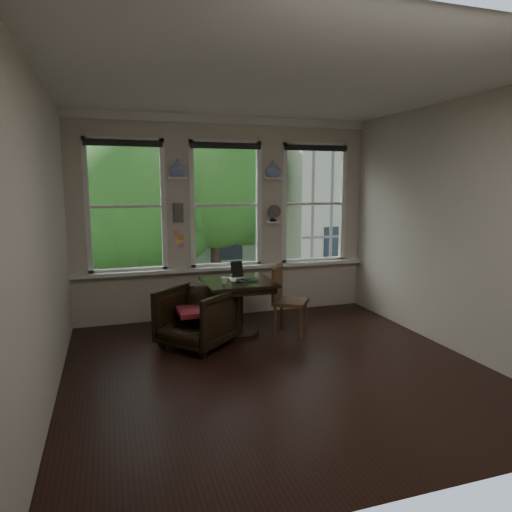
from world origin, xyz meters
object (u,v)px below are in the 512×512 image
object	(u,v)px
table	(238,308)
laptop	(247,281)
mug	(224,280)
armchair_left	(196,317)
side_chair_right	(291,301)

from	to	relation	value
table	laptop	bearing A→B (deg)	-57.64
laptop	mug	size ratio (longest dim) A/B	3.11
table	mug	world-z (taller)	mug
armchair_left	mug	bearing A→B (deg)	64.21
laptop	table	bearing A→B (deg)	134.00
mug	side_chair_right	bearing A→B (deg)	-3.75
laptop	mug	world-z (taller)	mug
laptop	mug	xyz separation A→B (m)	(-0.31, -0.00, 0.03)
table	armchair_left	size ratio (longest dim) A/B	1.11
side_chair_right	mug	xyz separation A→B (m)	(-0.90, 0.06, 0.33)
laptop	side_chair_right	bearing A→B (deg)	5.75
laptop	armchair_left	bearing A→B (deg)	-159.01
armchair_left	side_chair_right	size ratio (longest dim) A/B	0.88
armchair_left	mug	world-z (taller)	mug
side_chair_right	laptop	xyz separation A→B (m)	(-0.59, 0.06, 0.30)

